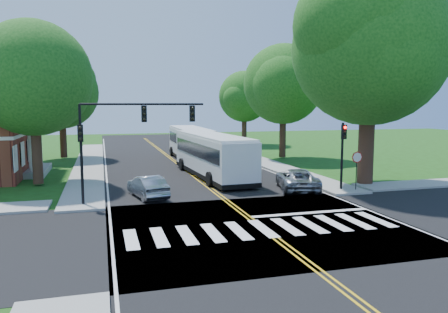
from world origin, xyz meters
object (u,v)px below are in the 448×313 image
object	(u,v)px
suv	(297,179)
dark_sedan	(233,158)
bus_follow	(191,143)
signal_ne	(343,147)
signal_nw	(124,128)
bus_lead	(212,155)
hatchback	(148,187)

from	to	relation	value
suv	dark_sedan	size ratio (longest dim) A/B	1.07
bus_follow	dark_sedan	distance (m)	5.83
signal_ne	bus_follow	xyz separation A→B (m)	(-6.41, 18.86, -1.19)
bus_follow	signal_nw	bearing A→B (deg)	69.31
bus_lead	dark_sedan	world-z (taller)	bus_lead
signal_ne	bus_lead	bearing A→B (deg)	130.89
bus_lead	dark_sedan	xyz separation A→B (m)	(3.60, 6.12, -1.08)
signal_ne	bus_follow	bearing A→B (deg)	108.78
bus_lead	bus_follow	xyz separation A→B (m)	(0.46, 10.92, -0.02)
hatchback	dark_sedan	xyz separation A→B (m)	(9.37, 12.68, 0.02)
signal_ne	bus_lead	world-z (taller)	signal_ne
bus_follow	dark_sedan	xyz separation A→B (m)	(3.14, -4.80, -1.06)
signal_ne	suv	distance (m)	3.68
signal_ne	suv	size ratio (longest dim) A/B	0.85
signal_nw	suv	bearing A→B (deg)	5.74
hatchback	suv	size ratio (longest dim) A/B	0.80
dark_sedan	suv	bearing A→B (deg)	87.64
bus_follow	suv	size ratio (longest dim) A/B	2.50
signal_nw	suv	distance (m)	11.98
bus_lead	dark_sedan	distance (m)	7.18
signal_nw	signal_ne	xyz separation A→B (m)	(14.06, 0.01, -1.41)
bus_follow	dark_sedan	size ratio (longest dim) A/B	2.67
signal_ne	dark_sedan	bearing A→B (deg)	103.11
signal_nw	hatchback	size ratio (longest dim) A/B	1.71
signal_nw	dark_sedan	size ratio (longest dim) A/B	1.47
dark_sedan	bus_lead	bearing A→B (deg)	54.62
bus_lead	bus_follow	size ratio (longest dim) A/B	1.02
signal_ne	hatchback	distance (m)	12.92
signal_ne	signal_nw	bearing A→B (deg)	-179.95
signal_nw	suv	size ratio (longest dim) A/B	1.38
bus_lead	dark_sedan	size ratio (longest dim) A/B	2.72
hatchback	dark_sedan	world-z (taller)	dark_sedan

